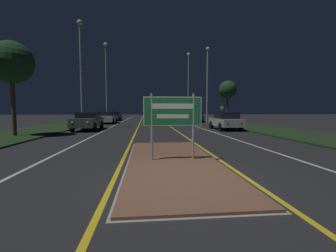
% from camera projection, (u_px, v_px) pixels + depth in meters
% --- Properties ---
extents(ground_plane, '(160.00, 160.00, 0.00)m').
position_uv_depth(ground_plane, '(181.00, 179.00, 5.38)').
color(ground_plane, '#232326').
extents(median_island, '(2.83, 7.59, 0.10)m').
position_uv_depth(median_island, '(173.00, 161.00, 7.09)').
color(median_island, '#999993').
rests_on(median_island, ground_plane).
extents(verge_left, '(5.00, 100.00, 0.08)m').
position_uv_depth(verge_left, '(66.00, 125.00, 24.30)').
color(verge_left, '#1E3319').
rests_on(verge_left, ground_plane).
extents(verge_right, '(5.00, 100.00, 0.08)m').
position_uv_depth(verge_right, '(235.00, 124.00, 26.15)').
color(verge_right, '#1E3319').
rests_on(verge_right, ground_plane).
extents(centre_line_yellow_left, '(0.12, 70.00, 0.01)m').
position_uv_depth(centre_line_yellow_left, '(140.00, 122.00, 30.04)').
color(centre_line_yellow_left, gold).
rests_on(centre_line_yellow_left, ground_plane).
extents(centre_line_yellow_right, '(0.12, 70.00, 0.01)m').
position_uv_depth(centre_line_yellow_right, '(164.00, 122.00, 30.35)').
color(centre_line_yellow_right, gold).
rests_on(centre_line_yellow_right, ground_plane).
extents(lane_line_white_left, '(0.12, 70.00, 0.01)m').
position_uv_depth(lane_line_white_left, '(121.00, 123.00, 29.78)').
color(lane_line_white_left, silver).
rests_on(lane_line_white_left, ground_plane).
extents(lane_line_white_right, '(0.12, 70.00, 0.01)m').
position_uv_depth(lane_line_white_right, '(183.00, 122.00, 30.60)').
color(lane_line_white_right, silver).
rests_on(lane_line_white_right, ground_plane).
extents(edge_line_white_left, '(0.10, 70.00, 0.01)m').
position_uv_depth(edge_line_white_left, '(97.00, 123.00, 29.49)').
color(edge_line_white_left, silver).
rests_on(edge_line_white_left, ground_plane).
extents(edge_line_white_right, '(0.10, 70.00, 0.01)m').
position_uv_depth(edge_line_white_right, '(205.00, 122.00, 30.90)').
color(edge_line_white_right, silver).
rests_on(edge_line_white_right, ground_plane).
extents(highway_sign, '(1.82, 0.07, 2.07)m').
position_uv_depth(highway_sign, '(173.00, 114.00, 6.98)').
color(highway_sign, '#9E9E99').
rests_on(highway_sign, median_island).
extents(streetlight_left_near, '(0.48, 0.48, 9.51)m').
position_uv_depth(streetlight_left_near, '(81.00, 62.00, 19.76)').
color(streetlight_left_near, '#9E9E99').
rests_on(streetlight_left_near, ground_plane).
extents(streetlight_left_far, '(0.57, 0.57, 10.85)m').
position_uv_depth(streetlight_left_far, '(106.00, 70.00, 30.83)').
color(streetlight_left_far, '#9E9E99').
rests_on(streetlight_left_far, ground_plane).
extents(streetlight_right_near, '(0.44, 0.44, 8.95)m').
position_uv_depth(streetlight_right_near, '(207.00, 79.00, 26.20)').
color(streetlight_right_near, '#9E9E99').
rests_on(streetlight_right_near, ground_plane).
extents(streetlight_right_far, '(0.56, 0.56, 11.03)m').
position_uv_depth(streetlight_right_far, '(188.00, 77.00, 36.97)').
color(streetlight_right_far, '#9E9E99').
rests_on(streetlight_right_far, ground_plane).
extents(car_receding_0, '(1.85, 4.09, 1.48)m').
position_uv_depth(car_receding_0, '(226.00, 121.00, 18.79)').
color(car_receding_0, '#B7B7BC').
rests_on(car_receding_0, ground_plane).
extents(car_receding_1, '(1.99, 4.15, 1.43)m').
position_uv_depth(car_receding_1, '(195.00, 117.00, 30.95)').
color(car_receding_1, navy).
rests_on(car_receding_1, ground_plane).
extents(car_receding_2, '(1.86, 4.24, 1.50)m').
position_uv_depth(car_receding_2, '(166.00, 115.00, 40.13)').
color(car_receding_2, maroon).
rests_on(car_receding_2, ground_plane).
extents(car_approaching_0, '(1.88, 4.44, 1.47)m').
position_uv_depth(car_approaching_0, '(88.00, 121.00, 18.52)').
color(car_approaching_0, '#4C514C').
rests_on(car_approaching_0, ground_plane).
extents(car_approaching_1, '(1.95, 4.75, 1.49)m').
position_uv_depth(car_approaching_1, '(108.00, 117.00, 27.76)').
color(car_approaching_1, '#B7B7BC').
rests_on(car_approaching_1, ground_plane).
extents(car_approaching_2, '(1.92, 4.68, 1.34)m').
position_uv_depth(car_approaching_2, '(115.00, 116.00, 35.97)').
color(car_approaching_2, black).
rests_on(car_approaching_2, ground_plane).
extents(warning_sign, '(0.60, 0.06, 2.21)m').
position_uv_depth(warning_sign, '(222.00, 112.00, 29.38)').
color(warning_sign, '#9E9E99').
rests_on(warning_sign, verge_right).
extents(roadside_palm_left, '(2.54, 2.54, 5.77)m').
position_uv_depth(roadside_palm_left, '(11.00, 63.00, 13.67)').
color(roadside_palm_left, '#4C3823').
rests_on(roadside_palm_left, verge_left).
extents(roadside_palm_right, '(2.32, 2.32, 5.44)m').
position_uv_depth(roadside_palm_right, '(228.00, 90.00, 29.49)').
color(roadside_palm_right, '#4C3823').
rests_on(roadside_palm_right, verge_right).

